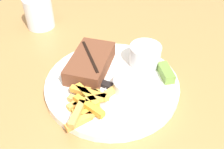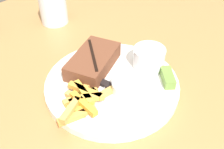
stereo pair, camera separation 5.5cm
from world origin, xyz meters
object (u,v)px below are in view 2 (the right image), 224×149
Objects in this scene: dipping_sauce_cup at (127,86)px; drinking_glass at (53,8)px; dinner_plate at (112,85)px; coleslaw_cup at (149,57)px; steak_portion at (93,61)px; pickle_spear at (168,77)px; knife_utensil at (95,79)px; fork_utensil at (97,105)px.

drinking_glass is (0.09, 0.36, 0.01)m from dipping_sauce_cup.
dinner_plate is 0.10m from coleslaw_cup.
steak_portion is 2.77× the size of pickle_spear.
pickle_spear is at bearing -91.43° from drinking_glass.
coleslaw_cup is 0.34m from drinking_glass.
knife_utensil is (-0.03, -0.03, -0.02)m from steak_portion.
dinner_plate is at bearing 165.59° from coleslaw_cup.
dipping_sauce_cup is 0.07m from knife_utensil.
dipping_sauce_cup is 0.37× the size of knife_utensil.
dinner_plate is at bearing -106.11° from drinking_glass.
fork_utensil is (-0.08, -0.09, -0.02)m from steak_portion.
drinking_glass is at bearing 44.43° from fork_utensil.
steak_portion reaches higher than fork_utensil.
fork_utensil is at bearing -159.63° from dinner_plate.
drinking_glass reaches higher than fork_utensil.
pickle_spear is at bearing -41.46° from fork_utensil.
fork_utensil is (-0.07, -0.03, 0.01)m from dinner_plate.
drinking_glass is at bearing 88.57° from pickle_spear.
pickle_spear reaches higher than fork_utensil.
coleslaw_cup is at bearing 9.95° from dipping_sauce_cup.
steak_portion is at bearing -108.60° from drinking_glass.
fork_utensil is at bearing 158.91° from pickle_spear.
coleslaw_cup is 0.13m from knife_utensil.
dipping_sauce_cup reaches higher than knife_utensil.
steak_portion is at bearing -46.80° from knife_utensil.
knife_utensil is at bearing 28.51° from fork_utensil.
dinner_plate is 0.04m from knife_utensil.
drinking_glass reaches higher than dipping_sauce_cup.
pickle_spear is (-0.01, -0.06, -0.02)m from coleslaw_cup.
dipping_sauce_cup is at bearing -170.05° from coleslaw_cup.
dipping_sauce_cup is at bearing 151.87° from pickle_spear.
fork_utensil is at bearing 168.06° from dipping_sauce_cup.
dinner_plate is 1.73× the size of knife_utensil.
coleslaw_cup is (0.09, -0.09, 0.01)m from steak_portion.
dinner_plate is 2.21× the size of fork_utensil.
steak_portion is at bearing 29.08° from fork_utensil.
pickle_spear is (0.08, -0.08, 0.02)m from dinner_plate.
knife_utensil reaches higher than fork_utensil.
steak_portion reaches higher than pickle_spear.
dinner_plate is at bearing 134.08° from pickle_spear.
dinner_plate is 0.07m from steak_portion.
dinner_plate is 0.12m from pickle_spear.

